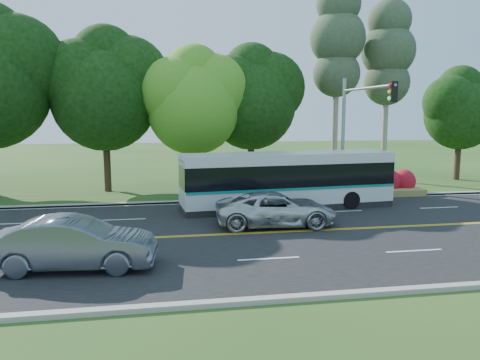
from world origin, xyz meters
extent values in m
plane|color=#204918|center=(0.00, 0.00, 0.00)|extent=(120.00, 120.00, 0.00)
cube|color=black|center=(0.00, 0.00, 0.01)|extent=(60.00, 14.00, 0.02)
cube|color=#9F998F|center=(0.00, 7.15, 0.07)|extent=(60.00, 0.30, 0.15)
cube|color=#9F998F|center=(0.00, -7.15, 0.07)|extent=(60.00, 0.30, 0.15)
cube|color=#204918|center=(0.00, 9.00, 0.05)|extent=(60.00, 4.00, 0.10)
cube|color=gold|center=(0.00, -0.08, 0.02)|extent=(57.00, 0.10, 0.00)
cube|color=gold|center=(0.00, 0.08, 0.02)|extent=(57.00, 0.10, 0.00)
cube|color=silver|center=(-6.00, -3.50, 0.02)|extent=(2.20, 0.12, 0.00)
cube|color=silver|center=(-0.50, -3.50, 0.02)|extent=(2.20, 0.12, 0.00)
cube|color=silver|center=(5.00, -3.50, 0.02)|extent=(2.20, 0.12, 0.00)
cube|color=silver|center=(-6.00, 3.50, 0.02)|extent=(2.20, 0.12, 0.00)
cube|color=silver|center=(-0.50, 3.50, 0.02)|extent=(2.20, 0.12, 0.00)
cube|color=silver|center=(5.00, 3.50, 0.02)|extent=(2.20, 0.12, 0.00)
cube|color=silver|center=(10.50, 3.50, 0.02)|extent=(2.20, 0.12, 0.00)
cube|color=silver|center=(0.00, 6.85, 0.02)|extent=(57.00, 0.12, 0.00)
cube|color=silver|center=(0.00, -6.85, 0.02)|extent=(57.00, 0.12, 0.00)
sphere|color=black|center=(-12.38, 11.30, 7.92)|extent=(5.76, 5.76, 5.76)
cylinder|color=black|center=(-7.50, 12.00, 1.80)|extent=(0.44, 0.44, 3.60)
sphere|color=black|center=(-7.50, 12.00, 5.91)|extent=(6.60, 6.60, 6.60)
sphere|color=black|center=(-6.02, 12.30, 7.23)|extent=(5.28, 5.28, 5.28)
sphere|color=black|center=(-8.82, 11.80, 7.06)|extent=(4.95, 4.95, 4.95)
sphere|color=black|center=(-7.40, 12.40, 8.38)|extent=(4.29, 4.29, 4.29)
cylinder|color=black|center=(-2.00, 11.00, 1.62)|extent=(0.44, 0.44, 3.24)
sphere|color=#51971F|center=(-2.00, 11.00, 5.27)|extent=(5.80, 5.80, 5.80)
sphere|color=#51971F|center=(-0.69, 11.30, 6.43)|extent=(4.64, 4.64, 4.64)
sphere|color=#51971F|center=(-3.16, 10.80, 6.29)|extent=(4.35, 4.35, 4.35)
sphere|color=#51971F|center=(-1.90, 11.40, 7.45)|extent=(3.77, 3.77, 3.77)
cylinder|color=black|center=(2.00, 12.50, 1.71)|extent=(0.44, 0.44, 3.42)
sphere|color=black|center=(2.00, 12.50, 5.52)|extent=(6.00, 6.00, 6.00)
sphere|color=black|center=(3.35, 12.80, 6.72)|extent=(4.80, 4.80, 4.80)
sphere|color=black|center=(0.80, 12.30, 6.57)|extent=(4.50, 4.50, 4.50)
sphere|color=black|center=(2.10, 12.90, 7.77)|extent=(3.90, 3.90, 3.90)
cylinder|color=gray|center=(8.00, 12.50, 4.90)|extent=(0.40, 0.40, 9.80)
sphere|color=#344B2F|center=(8.00, 12.50, 7.70)|extent=(3.23, 3.23, 3.23)
sphere|color=#344B2F|center=(8.00, 12.50, 10.08)|extent=(3.80, 3.80, 3.80)
sphere|color=#344B2F|center=(8.00, 12.50, 12.32)|extent=(3.04, 3.04, 3.04)
cylinder|color=gray|center=(12.00, 13.00, 4.55)|extent=(0.40, 0.40, 9.10)
sphere|color=#344B2F|center=(12.00, 13.00, 7.15)|extent=(3.23, 3.23, 3.23)
sphere|color=#344B2F|center=(12.00, 13.00, 9.36)|extent=(3.80, 3.80, 3.80)
sphere|color=#344B2F|center=(12.00, 13.00, 11.44)|extent=(3.04, 3.04, 3.04)
cylinder|color=black|center=(18.00, 13.00, 1.53)|extent=(0.44, 0.44, 3.06)
sphere|color=black|center=(18.00, 13.00, 4.88)|extent=(5.20, 5.20, 5.20)
sphere|color=black|center=(19.17, 13.30, 5.92)|extent=(4.16, 4.16, 4.16)
sphere|color=black|center=(16.96, 12.80, 5.79)|extent=(3.90, 3.90, 3.90)
sphere|color=black|center=(18.10, 13.40, 6.83)|extent=(3.38, 3.38, 3.38)
sphere|color=maroon|center=(3.00, 8.20, 0.75)|extent=(1.50, 1.50, 1.50)
sphere|color=maroon|center=(4.00, 8.20, 0.75)|extent=(1.50, 1.50, 1.50)
sphere|color=maroon|center=(5.00, 8.20, 0.75)|extent=(1.50, 1.50, 1.50)
sphere|color=maroon|center=(6.00, 8.20, 0.75)|extent=(1.50, 1.50, 1.50)
sphere|color=maroon|center=(7.00, 8.20, 0.75)|extent=(1.50, 1.50, 1.50)
sphere|color=maroon|center=(8.00, 8.20, 0.75)|extent=(1.50, 1.50, 1.50)
sphere|color=maroon|center=(9.00, 8.20, 0.75)|extent=(1.50, 1.50, 1.50)
sphere|color=maroon|center=(10.00, 8.20, 0.75)|extent=(1.50, 1.50, 1.50)
sphere|color=maroon|center=(11.00, 8.20, 0.75)|extent=(1.50, 1.50, 1.50)
cube|color=olive|center=(10.00, 7.40, 0.20)|extent=(3.50, 1.40, 0.40)
cylinder|color=gray|center=(6.50, 7.30, 3.50)|extent=(0.20, 0.20, 7.00)
cylinder|color=gray|center=(6.50, 4.30, 6.30)|extent=(0.14, 6.00, 0.14)
cube|color=black|center=(6.50, 1.50, 6.00)|extent=(0.32, 0.28, 0.95)
sphere|color=red|center=(6.33, 1.50, 6.30)|extent=(0.18, 0.18, 0.18)
sphere|color=yellow|center=(6.33, 1.50, 6.00)|extent=(0.18, 0.18, 0.18)
sphere|color=#19D833|center=(6.33, 1.50, 5.70)|extent=(0.18, 0.18, 0.18)
cube|color=silver|center=(2.47, 4.82, 0.81)|extent=(11.40, 3.39, 0.93)
cube|color=black|center=(2.47, 4.82, 1.86)|extent=(11.34, 3.43, 1.16)
cube|color=silver|center=(2.47, 4.82, 2.70)|extent=(11.40, 3.39, 0.52)
cube|color=#0C746D|center=(2.47, 4.82, 1.22)|extent=(11.34, 3.44, 0.13)
cube|color=black|center=(-3.09, 4.31, 1.94)|extent=(0.26, 2.19, 1.60)
cube|color=#19E54C|center=(-3.08, 4.31, 2.84)|extent=(0.18, 1.43, 0.21)
cube|color=black|center=(2.47, 4.82, 0.18)|extent=(11.39, 3.30, 0.33)
cylinder|color=black|center=(-1.00, 3.38, 0.49)|extent=(0.96, 0.35, 0.94)
cylinder|color=black|center=(-1.21, 5.61, 0.49)|extent=(0.96, 0.35, 0.94)
cylinder|color=black|center=(5.70, 3.99, 0.49)|extent=(0.96, 0.35, 0.94)
cylinder|color=black|center=(5.50, 6.22, 0.49)|extent=(0.96, 0.35, 0.94)
imported|color=#525864|center=(-6.94, -3.49, 0.87)|extent=(5.29, 2.24, 1.70)
imported|color=silver|center=(0.93, 1.15, 0.77)|extent=(5.55, 2.83, 1.50)
camera|label=1|loc=(-4.15, -18.82, 5.09)|focal=35.00mm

